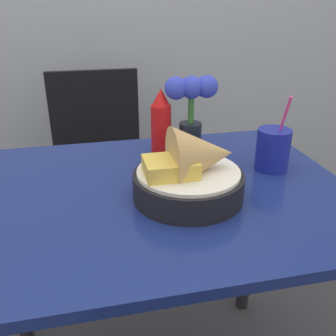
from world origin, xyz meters
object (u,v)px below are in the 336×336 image
object	(u,v)px
chair_far_window	(99,153)
flower_vase	(191,107)
food_basket	(192,173)
ketchup_bottle	(161,125)
drink_cup	(273,151)

from	to	relation	value
chair_far_window	flower_vase	bearing A→B (deg)	-68.45
food_basket	ketchup_bottle	distance (m)	0.26
food_basket	ketchup_bottle	world-z (taller)	ketchup_bottle
chair_far_window	ketchup_bottle	size ratio (longest dim) A/B	4.44
food_basket	drink_cup	distance (m)	0.27
chair_far_window	food_basket	distance (m)	0.93
drink_cup	ketchup_bottle	bearing A→B (deg)	151.31
chair_far_window	ketchup_bottle	world-z (taller)	ketchup_bottle
food_basket	drink_cup	world-z (taller)	drink_cup
drink_cup	flower_vase	distance (m)	0.25
food_basket	drink_cup	xyz separation A→B (m)	(0.25, 0.10, -0.01)
chair_far_window	drink_cup	size ratio (longest dim) A/B	4.30
chair_far_window	drink_cup	bearing A→B (deg)	-60.37
drink_cup	flower_vase	size ratio (longest dim) A/B	0.89
food_basket	drink_cup	bearing A→B (deg)	22.57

